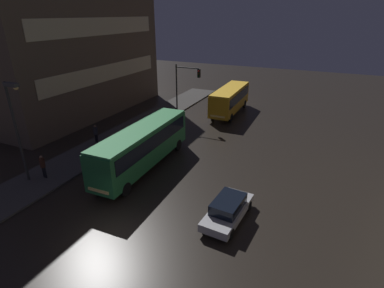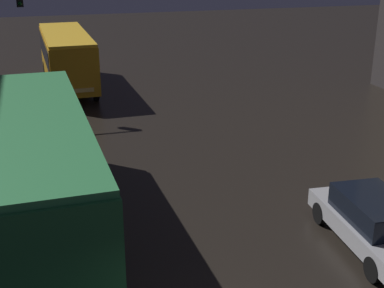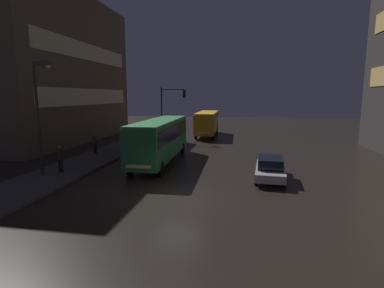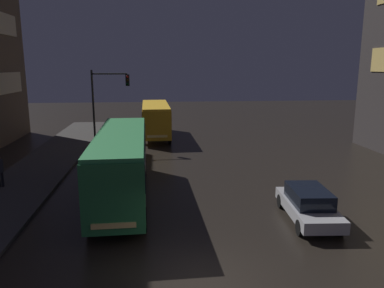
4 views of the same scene
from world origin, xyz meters
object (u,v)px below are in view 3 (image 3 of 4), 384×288
at_px(street_lamp_sidewalk, 40,101).
at_px(bus_near, 160,137).
at_px(pedestrian_mid, 60,157).
at_px(bus_far, 207,121).
at_px(car_taxi, 270,168).
at_px(traffic_light_main, 170,105).
at_px(pedestrian_near, 95,142).

bearing_deg(street_lamp_sidewalk, bus_near, 41.20).
distance_m(pedestrian_mid, street_lamp_sidewalk, 3.90).
xyz_separation_m(bus_far, car_taxi, (6.56, -20.03, -1.20)).
bearing_deg(traffic_light_main, street_lamp_sidewalk, -103.28).
relative_size(pedestrian_near, pedestrian_mid, 0.95).
bearing_deg(pedestrian_mid, bus_near, -56.20).
distance_m(bus_far, pedestrian_near, 16.69).
height_order(bus_near, bus_far, bus_near).
xyz_separation_m(pedestrian_mid, street_lamp_sidewalk, (-0.61, -0.74, 3.78)).
bearing_deg(pedestrian_near, bus_far, -105.89).
distance_m(bus_near, car_taxi, 9.09).
xyz_separation_m(pedestrian_near, street_lamp_sidewalk, (0.48, -7.63, 3.81)).
relative_size(bus_far, pedestrian_near, 5.28).
bearing_deg(bus_near, car_taxi, 155.44).
height_order(pedestrian_mid, traffic_light_main, traffic_light_main).
distance_m(car_taxi, street_lamp_sidewalk, 15.29).
bearing_deg(pedestrian_near, bus_near, 177.13).
relative_size(traffic_light_main, street_lamp_sidewalk, 0.87).
xyz_separation_m(bus_near, bus_far, (1.71, 16.50, -0.15)).
relative_size(bus_near, street_lamp_sidewalk, 1.51).
bearing_deg(traffic_light_main, pedestrian_mid, -101.83).
relative_size(bus_far, street_lamp_sidewalk, 1.25).
bearing_deg(car_taxi, traffic_light_main, -51.74).
bearing_deg(bus_near, traffic_light_main, -81.01).
relative_size(pedestrian_near, traffic_light_main, 0.27).
xyz_separation_m(pedestrian_near, pedestrian_mid, (1.09, -6.89, 0.04)).
bearing_deg(bus_far, pedestrian_near, 58.07).
distance_m(car_taxi, pedestrian_mid, 14.00).
xyz_separation_m(car_taxi, pedestrian_near, (-15.03, 5.66, 0.45)).
distance_m(pedestrian_near, pedestrian_mid, 6.98).
relative_size(car_taxi, pedestrian_near, 2.60).
bearing_deg(car_taxi, bus_far, -67.82).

